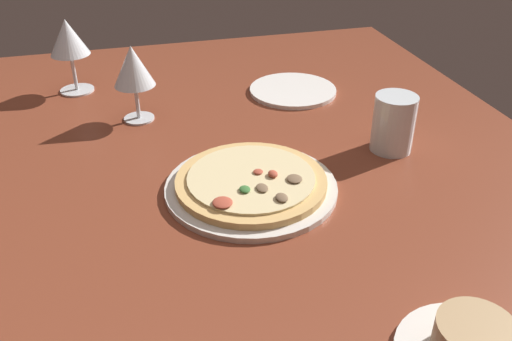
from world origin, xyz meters
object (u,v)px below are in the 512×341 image
at_px(wine_glass_near, 133,68).
at_px(side_plate, 293,90).
at_px(water_glass, 393,126).
at_px(wine_glass_far, 68,39).
at_px(pizza_main, 251,184).

relative_size(wine_glass_near, side_plate, 0.79).
bearing_deg(water_glass, wine_glass_far, -127.50).
bearing_deg(side_plate, wine_glass_near, -81.56).
bearing_deg(wine_glass_near, wine_glass_far, -146.18).
height_order(pizza_main, water_glass, water_glass).
xyz_separation_m(pizza_main, wine_glass_far, (-0.49, -0.27, 0.11)).
xyz_separation_m(pizza_main, wine_glass_near, (-0.31, -0.15, 0.10)).
relative_size(wine_glass_far, water_glass, 1.55).
xyz_separation_m(wine_glass_near, water_glass, (0.24, 0.43, -0.06)).
relative_size(pizza_main, water_glass, 2.67).
distance_m(wine_glass_far, wine_glass_near, 0.22).
bearing_deg(water_glass, pizza_main, -76.47).
bearing_deg(water_glass, wine_glass_near, -119.35).
relative_size(water_glass, side_plate, 0.54).
distance_m(pizza_main, side_plate, 0.41).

